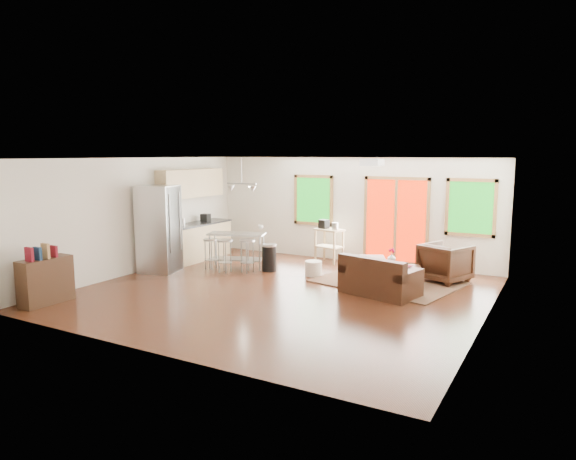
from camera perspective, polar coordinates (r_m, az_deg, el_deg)
The scene contains 29 objects.
floor at distance 10.09m, azimuth -0.83°, elevation -7.03°, with size 7.50×7.00×0.02m, color #33180D.
ceiling at distance 9.73m, azimuth -0.86°, elevation 8.01°, with size 7.50×7.00×0.02m, color white.
back_wall at distance 12.96m, azimuth 6.89°, elevation 2.26°, with size 7.50×0.02×2.60m, color silver.
left_wall at distance 12.13m, azimuth -16.46°, elevation 1.55°, with size 0.02×7.00×2.60m, color silver.
right_wall at distance 8.62m, azimuth 21.40°, elevation -1.38°, with size 0.02×7.00×2.60m, color silver.
front_wall at distance 7.04m, azimuth -15.21°, elevation -3.19°, with size 7.50×0.02×2.60m, color silver.
window_left at distance 13.31m, azimuth 2.83°, elevation 3.34°, with size 1.10×0.05×1.30m.
french_doors at distance 12.54m, azimuth 11.87°, elevation 1.02°, with size 1.60×0.05×2.10m.
window_right at distance 12.11m, azimuth 19.64°, elevation 2.35°, with size 1.10×0.05×1.30m.
rug at distance 11.06m, azimuth 11.06°, elevation -5.69°, with size 2.74×2.11×0.03m, color #435333.
loveseat at distance 10.02m, azimuth 10.06°, elevation -5.44°, with size 1.58×1.13×0.76m.
coffee_table at distance 10.80m, azimuth 11.96°, elevation -4.29°, with size 1.12×0.91×0.39m.
armchair at distance 11.33m, azimuth 17.08°, elevation -3.30°, with size 0.87×0.82×0.90m, color black.
ottoman at distance 11.83m, azimuth 9.31°, elevation -3.84°, with size 0.56×0.56×0.37m, color black.
pouf at distance 11.45m, azimuth 2.83°, elevation -4.28°, with size 0.37×0.37×0.33m, color silver.
vase at distance 11.20m, azimuth 11.44°, elevation -2.92°, with size 0.20×0.21×0.29m.
book at distance 10.77m, azimuth 12.47°, elevation -3.23°, with size 0.21×0.03×0.28m, color maroon.
cabinets at distance 13.24m, azimuth -10.33°, elevation 0.69°, with size 0.64×2.24×2.30m.
refrigerator at distance 12.06m, azimuth -14.10°, elevation 0.13°, with size 0.96×0.94×1.98m.
island at distance 12.17m, azimuth -5.72°, elevation -1.56°, with size 1.42×0.94×0.84m.
cup at distance 11.99m, azimuth -3.05°, elevation 0.40°, with size 0.12×0.09×0.12m, color white.
bar_stool_a at distance 12.16m, azimuth -8.59°, elevation -1.83°, with size 0.35×0.35×0.72m.
bar_stool_b at distance 11.77m, azimuth -7.05°, elevation -1.99°, with size 0.36×0.36×0.76m.
bar_stool_c at distance 11.71m, azimuth -4.55°, elevation -2.00°, with size 0.46×0.46×0.76m.
trash_can at distance 11.85m, azimuth -2.12°, elevation -3.06°, with size 0.40×0.40×0.63m.
kitchen_cart at distance 12.79m, azimuth 4.53°, elevation -0.40°, with size 0.78×0.60×1.06m.
bookshelf at distance 10.26m, azimuth -25.33°, elevation -5.04°, with size 0.38×0.95×1.11m.
ceiling_flush at distance 9.60m, azimuth 9.34°, elevation 7.42°, with size 0.35×0.35×0.12m, color white.
pendant_light at distance 12.03m, azimuth -5.17°, elevation 4.67°, with size 0.80×0.18×0.79m.
Camera 1 is at (4.84, -8.44, 2.69)m, focal length 32.00 mm.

